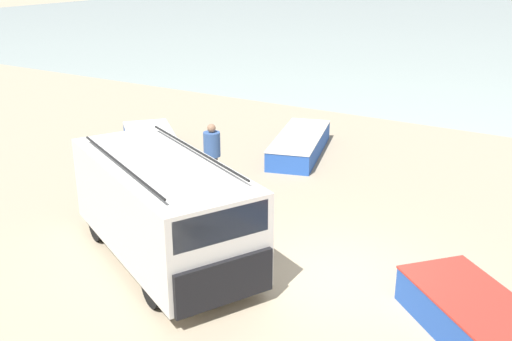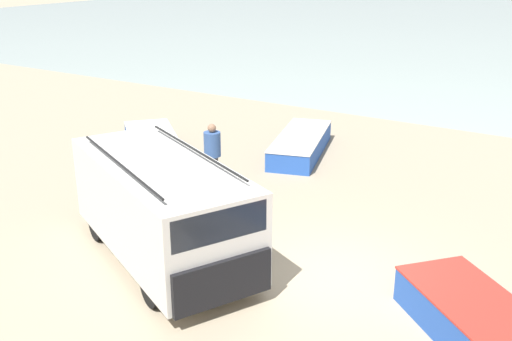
% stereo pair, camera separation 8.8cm
% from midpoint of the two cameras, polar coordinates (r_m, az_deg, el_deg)
% --- Properties ---
extents(ground_plane, '(200.00, 200.00, 0.00)m').
position_cam_midpoint_polar(ground_plane, '(12.10, 7.57, -10.12)').
color(ground_plane, gray).
extents(parked_van, '(5.53, 4.10, 2.26)m').
position_cam_midpoint_polar(parked_van, '(12.36, -8.72, -3.39)').
color(parked_van, beige).
rests_on(parked_van, ground_plane).
extents(fishing_rowboat_1, '(2.40, 4.86, 0.63)m').
position_cam_midpoint_polar(fishing_rowboat_1, '(19.24, 4.51, 2.64)').
color(fishing_rowboat_1, '#234CA3').
rests_on(fishing_rowboat_1, ground_plane).
extents(fishing_rowboat_2, '(3.49, 3.26, 0.68)m').
position_cam_midpoint_polar(fishing_rowboat_2, '(19.55, -9.82, 2.77)').
color(fishing_rowboat_2, navy).
rests_on(fishing_rowboat_2, ground_plane).
extents(fisherman_0, '(0.46, 0.46, 1.75)m').
position_cam_midpoint_polar(fisherman_0, '(16.25, -4.02, 2.06)').
color(fisherman_0, '#38383D').
rests_on(fisherman_0, ground_plane).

